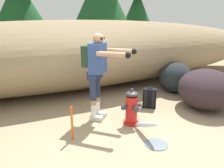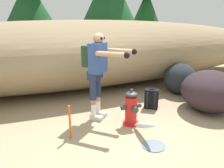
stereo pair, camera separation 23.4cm
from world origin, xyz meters
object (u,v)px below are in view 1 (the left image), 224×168
Objects in this scene: survey_stake at (72,123)px; boulder_mid at (206,89)px; utility_worker at (98,66)px; fire_hydrant at (132,108)px; spare_backpack at (150,98)px; boulder_large at (175,78)px.

boulder_mid is at bearing 1.96° from survey_stake.
utility_worker reaches higher than boulder_mid.
fire_hydrant is 1.50× the size of spare_backpack.
fire_hydrant is 1.17× the size of survey_stake.
fire_hydrant is at bearing 4.75° from survey_stake.
boulder_large is 0.68× the size of boulder_mid.
boulder_large is at bearing 29.87° from fire_hydrant.
boulder_mid is 2.33× the size of survey_stake.
utility_worker is at bearing 130.28° from spare_backpack.
fire_hydrant is at bearing -179.76° from boulder_mid.
utility_worker is 1.54m from spare_backpack.
survey_stake reaches higher than spare_backpack.
fire_hydrant reaches higher than spare_backpack.
boulder_large is at bearing -26.31° from spare_backpack.
utility_worker is at bearing 39.55° from survey_stake.
utility_worker is 3.63× the size of spare_backpack.
fire_hydrant is at bearing -0.29° from utility_worker.
fire_hydrant is 1.19m from survey_stake.
boulder_mid is (2.42, -0.47, -0.64)m from utility_worker.
boulder_mid reaches higher than fire_hydrant.
spare_backpack is 2.07m from survey_stake.
survey_stake is at bearing -178.04° from boulder_mid.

